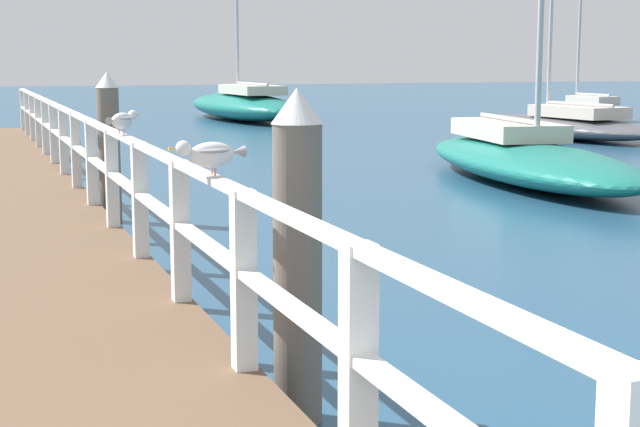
% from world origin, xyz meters
% --- Properties ---
extents(pier_railing, '(0.12, 22.97, 0.98)m').
position_xyz_m(pier_railing, '(1.03, 12.23, 1.03)').
color(pier_railing, silver).
rests_on(pier_railing, pier_deck).
extents(dock_piling_near, '(0.29, 0.29, 1.92)m').
position_xyz_m(dock_piling_near, '(1.41, 4.29, 0.97)').
color(dock_piling_near, '#6B6056').
rests_on(dock_piling_near, ground_plane).
extents(dock_piling_far, '(0.29, 0.29, 1.92)m').
position_xyz_m(dock_piling_far, '(1.41, 11.88, 0.97)').
color(dock_piling_far, '#6B6056').
rests_on(dock_piling_far, ground_plane).
extents(seagull_foreground, '(0.48, 0.20, 0.21)m').
position_xyz_m(seagull_foreground, '(1.02, 4.74, 1.53)').
color(seagull_foreground, white).
rests_on(seagull_foreground, pier_railing).
extents(seagull_background, '(0.36, 0.38, 0.21)m').
position_xyz_m(seagull_background, '(1.03, 8.20, 1.53)').
color(seagull_background, white).
rests_on(seagull_background, pier_railing).
extents(boat_0, '(3.35, 7.80, 7.66)m').
position_xyz_m(boat_0, '(8.74, 13.84, 0.40)').
color(boat_0, '#197266').
rests_on(boat_0, ground_plane).
extents(boat_2, '(1.82, 5.25, 5.52)m').
position_xyz_m(boat_2, '(20.27, 28.98, 0.33)').
color(boat_2, navy).
rests_on(boat_2, ground_plane).
extents(boat_5, '(2.91, 8.96, 10.03)m').
position_xyz_m(boat_5, '(8.82, 32.37, 0.52)').
color(boat_5, '#197266').
rests_on(boat_5, ground_plane).
extents(boat_6, '(3.13, 7.36, 7.31)m').
position_xyz_m(boat_6, '(14.70, 21.95, 0.36)').
color(boat_6, '#4C4C51').
rests_on(boat_6, ground_plane).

